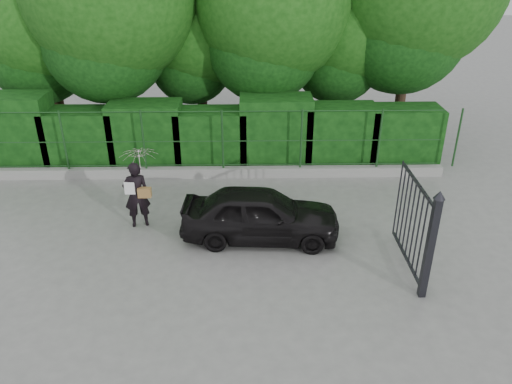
{
  "coord_description": "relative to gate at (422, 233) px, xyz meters",
  "views": [
    {
      "loc": [
        1.12,
        -9.15,
        6.41
      ],
      "look_at": [
        1.32,
        1.3,
        1.1
      ],
      "focal_mm": 35.0,
      "sensor_mm": 36.0,
      "label": 1
    }
  ],
  "objects": [
    {
      "name": "hedge",
      "position": [
        -4.75,
        6.22,
        -0.2
      ],
      "size": [
        14.2,
        1.2,
        2.28
      ],
      "color": "black",
      "rests_on": "ground"
    },
    {
      "name": "woman",
      "position": [
        -6.1,
        2.45,
        0.12
      ],
      "size": [
        0.95,
        0.91,
        2.02
      ],
      "color": "black",
      "rests_on": "ground"
    },
    {
      "name": "fence",
      "position": [
        -4.38,
        5.22,
        0.01
      ],
      "size": [
        14.13,
        0.06,
        1.8
      ],
      "color": "#1B451C",
      "rests_on": "kerb"
    },
    {
      "name": "ground",
      "position": [
        -4.6,
        0.72,
        -1.19
      ],
      "size": [
        80.0,
        80.0,
        0.0
      ],
      "primitive_type": "plane",
      "color": "gray"
    },
    {
      "name": "kerb",
      "position": [
        -4.6,
        5.22,
        -1.04
      ],
      "size": [
        14.0,
        0.25,
        0.3
      ],
      "primitive_type": "cube",
      "color": "#9E9E99",
      "rests_on": "ground"
    },
    {
      "name": "car",
      "position": [
        -3.18,
        1.79,
        -0.55
      ],
      "size": [
        3.8,
        1.72,
        1.27
      ],
      "primitive_type": "imported",
      "rotation": [
        0.0,
        0.0,
        1.51
      ],
      "color": "black",
      "rests_on": "ground"
    },
    {
      "name": "trees",
      "position": [
        -3.46,
        8.46,
        3.43
      ],
      "size": [
        17.1,
        6.15,
        8.08
      ],
      "color": "black",
      "rests_on": "ground"
    },
    {
      "name": "gate",
      "position": [
        0.0,
        0.0,
        0.0
      ],
      "size": [
        0.22,
        2.33,
        2.36
      ],
      "color": "black",
      "rests_on": "ground"
    }
  ]
}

